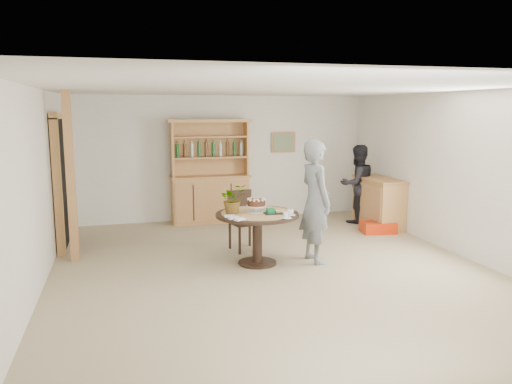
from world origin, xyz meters
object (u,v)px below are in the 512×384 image
object	(u,v)px
sideboard	(378,202)
dining_chair	(243,216)
hutch	(210,188)
adult_person	(357,184)
red_suitcase	(378,227)
dining_table	(257,223)
teen_boy	(315,201)

from	to	relation	value
sideboard	dining_chair	size ratio (longest dim) A/B	1.33
hutch	adult_person	world-z (taller)	hutch
sideboard	hutch	bearing A→B (deg)	157.79
adult_person	red_suitcase	bearing A→B (deg)	81.06
dining_table	adult_person	world-z (taller)	adult_person
red_suitcase	sideboard	bearing A→B (deg)	70.01
hutch	red_suitcase	xyz separation A→B (m)	(2.80, -1.69, -0.59)
adult_person	dining_table	bearing A→B (deg)	29.67
dining_chair	sideboard	bearing A→B (deg)	3.52
hutch	teen_boy	xyz separation A→B (m)	(1.03, -3.01, 0.21)
dining_table	dining_chair	distance (m)	0.83
sideboard	dining_chair	world-z (taller)	dining_chair
adult_person	sideboard	bearing A→B (deg)	110.22
dining_chair	teen_boy	distance (m)	1.32
dining_table	dining_chair	xyz separation A→B (m)	(-0.02, 0.83, -0.07)
sideboard	dining_table	bearing A→B (deg)	-149.82
dining_table	red_suitcase	bearing A→B (deg)	24.89
sideboard	dining_chair	distance (m)	3.00
sideboard	teen_boy	size ratio (longest dim) A/B	0.70
hutch	red_suitcase	distance (m)	3.32
dining_table	hutch	bearing A→B (deg)	93.45
dining_table	sideboard	bearing A→B (deg)	30.18
dining_table	teen_boy	world-z (taller)	teen_boy
dining_table	teen_boy	bearing A→B (deg)	-6.71
sideboard	dining_table	xyz separation A→B (m)	(-2.86, -1.67, 0.13)
dining_table	teen_boy	size ratio (longest dim) A/B	0.67
teen_boy	red_suitcase	world-z (taller)	teen_boy
dining_table	adult_person	bearing A→B (deg)	38.61
sideboard	teen_boy	distance (m)	2.71
dining_chair	hutch	bearing A→B (deg)	81.63
sideboard	red_suitcase	xyz separation A→B (m)	(-0.24, -0.45, -0.37)
dining_table	red_suitcase	world-z (taller)	dining_table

